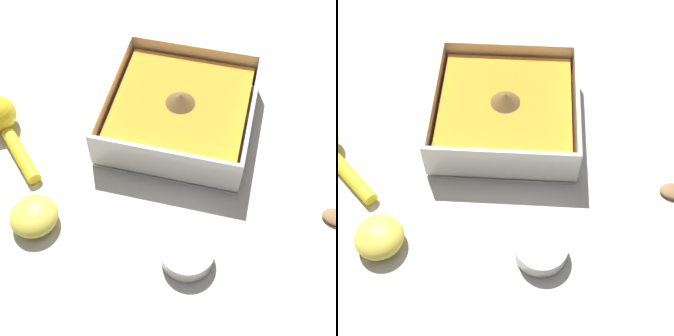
{
  "view_description": "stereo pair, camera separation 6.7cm",
  "coord_description": "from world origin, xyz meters",
  "views": [
    {
      "loc": [
        0.09,
        -0.45,
        0.59
      ],
      "look_at": [
        -0.0,
        -0.09,
        0.04
      ],
      "focal_mm": 50.0,
      "sensor_mm": 36.0,
      "label": 1
    },
    {
      "loc": [
        0.02,
        -0.46,
        0.59
      ],
      "look_at": [
        -0.0,
        -0.09,
        0.04
      ],
      "focal_mm": 50.0,
      "sensor_mm": 36.0,
      "label": 2
    }
  ],
  "objects": [
    {
      "name": "ground_plane",
      "position": [
        0.0,
        0.0,
        0.0
      ],
      "size": [
        4.0,
        4.0,
        0.0
      ],
      "primitive_type": "plane",
      "color": "beige"
    },
    {
      "name": "square_dish",
      "position": [
        -0.01,
        0.03,
        0.03
      ],
      "size": [
        0.22,
        0.22,
        0.07
      ],
      "color": "silver",
      "rests_on": "ground_plane"
    },
    {
      "name": "spice_bowl",
      "position": [
        0.05,
        -0.2,
        0.01
      ],
      "size": [
        0.07,
        0.07,
        0.03
      ],
      "color": "silver",
      "rests_on": "ground_plane"
    },
    {
      "name": "lemon_half",
      "position": [
        -0.17,
        -0.2,
        0.02
      ],
      "size": [
        0.07,
        0.07,
        0.04
      ],
      "color": "#EFDB4C",
      "rests_on": "ground_plane"
    }
  ]
}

